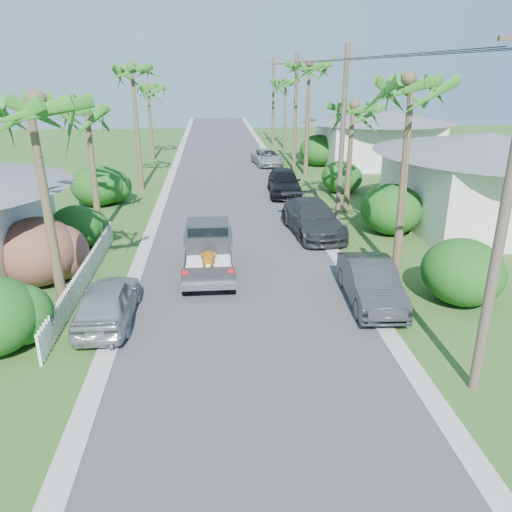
{
  "coord_description": "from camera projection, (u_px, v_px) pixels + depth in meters",
  "views": [
    {
      "loc": [
        -1.02,
        -12.5,
        7.82
      ],
      "look_at": [
        0.44,
        4.52,
        1.4
      ],
      "focal_mm": 35.0,
      "sensor_mm": 36.0,
      "label": 1
    }
  ],
  "objects": [
    {
      "name": "utility_pole_d",
      "position": [
        273.0,
        101.0,
        53.42
      ],
      "size": [
        1.6,
        0.26,
        9.0
      ],
      "color": "brown",
      "rests_on": "ground"
    },
    {
      "name": "picket_fence",
      "position": [
        85.0,
        274.0,
        18.96
      ],
      "size": [
        0.1,
        11.0,
        1.0
      ],
      "primitive_type": "cube",
      "color": "white",
      "rests_on": "ground"
    },
    {
      "name": "parked_car_rd",
      "position": [
        267.0,
        158.0,
        42.99
      ],
      "size": [
        2.69,
        4.95,
        1.32
      ],
      "primitive_type": "imported",
      "rotation": [
        0.0,
        0.0,
        0.11
      ],
      "color": "#AAAEB2",
      "rests_on": "ground"
    },
    {
      "name": "parked_car_ln",
      "position": [
        108.0,
        302.0,
        16.19
      ],
      "size": [
        1.73,
        4.28,
        1.46
      ],
      "primitive_type": "imported",
      "rotation": [
        0.0,
        0.0,
        3.14
      ],
      "color": "#9C9EA2",
      "rests_on": "ground"
    },
    {
      "name": "palm_l_b",
      "position": [
        86.0,
        108.0,
        22.97
      ],
      "size": [
        4.4,
        4.4,
        7.4
      ],
      "color": "brown",
      "rests_on": "ground"
    },
    {
      "name": "house_right_near",
      "position": [
        484.0,
        184.0,
        25.94
      ],
      "size": [
        8.0,
        9.0,
        4.8
      ],
      "color": "silver",
      "rests_on": "ground"
    },
    {
      "name": "shrub_l_c",
      "position": [
        76.0,
        228.0,
        22.87
      ],
      "size": [
        2.4,
        2.64,
        2.0
      ],
      "primitive_type": "ellipsoid",
      "color": "#134112",
      "rests_on": "ground"
    },
    {
      "name": "curb_left",
      "position": [
        170.0,
        180.0,
        37.45
      ],
      "size": [
        0.6,
        100.0,
        0.06
      ],
      "primitive_type": "cube",
      "color": "#A5A39E",
      "rests_on": "ground"
    },
    {
      "name": "house_right_far",
      "position": [
        376.0,
        140.0,
        42.76
      ],
      "size": [
        9.0,
        8.0,
        4.6
      ],
      "color": "silver",
      "rests_on": "ground"
    },
    {
      "name": "shrub_r_b",
      "position": [
        391.0,
        209.0,
        24.93
      ],
      "size": [
        3.0,
        3.3,
        2.5
      ],
      "primitive_type": "ellipsoid",
      "color": "#134112",
      "rests_on": "ground"
    },
    {
      "name": "utility_pole_c",
      "position": [
        295.0,
        112.0,
        39.43
      ],
      "size": [
        1.6,
        0.26,
        9.0
      ],
      "color": "brown",
      "rests_on": "ground"
    },
    {
      "name": "parked_car_rf",
      "position": [
        284.0,
        182.0,
        32.73
      ],
      "size": [
        2.3,
        5.14,
        1.72
      ],
      "primitive_type": "imported",
      "rotation": [
        0.0,
        0.0,
        -0.06
      ],
      "color": "black",
      "rests_on": "ground"
    },
    {
      "name": "palm_r_b",
      "position": [
        353.0,
        106.0,
        26.91
      ],
      "size": [
        4.4,
        4.4,
        7.2
      ],
      "color": "brown",
      "rests_on": "ground"
    },
    {
      "name": "curb_right",
      "position": [
        283.0,
        178.0,
        38.14
      ],
      "size": [
        0.6,
        100.0,
        0.06
      ],
      "primitive_type": "cube",
      "color": "#A5A39E",
      "rests_on": "ground"
    },
    {
      "name": "palm_r_d",
      "position": [
        286.0,
        80.0,
        49.94
      ],
      "size": [
        4.4,
        4.4,
        8.0
      ],
      "color": "brown",
      "rests_on": "ground"
    },
    {
      "name": "road",
      "position": [
        227.0,
        179.0,
        37.8
      ],
      "size": [
        8.0,
        100.0,
        0.02
      ],
      "primitive_type": "cube",
      "color": "#38383A",
      "rests_on": "ground"
    },
    {
      "name": "shrub_r_c",
      "position": [
        341.0,
        177.0,
        33.37
      ],
      "size": [
        2.6,
        2.86,
        2.1
      ],
      "primitive_type": "ellipsoid",
      "color": "#134112",
      "rests_on": "ground"
    },
    {
      "name": "palm_l_d",
      "position": [
        148.0,
        86.0,
        43.41
      ],
      "size": [
        4.4,
        4.4,
        7.7
      ],
      "color": "brown",
      "rests_on": "ground"
    },
    {
      "name": "palm_l_c",
      "position": [
        132.0,
        67.0,
        31.74
      ],
      "size": [
        4.4,
        4.4,
        9.2
      ],
      "color": "brown",
      "rests_on": "ground"
    },
    {
      "name": "utility_pole_b",
      "position": [
        342.0,
        136.0,
        25.44
      ],
      "size": [
        1.6,
        0.26,
        9.0
      ],
      "color": "brown",
      "rests_on": "ground"
    },
    {
      "name": "palm_r_c",
      "position": [
        309.0,
        65.0,
        36.38
      ],
      "size": [
        4.4,
        4.4,
        9.4
      ],
      "color": "brown",
      "rests_on": "ground"
    },
    {
      "name": "utility_pole_a",
      "position": [
        504.0,
        218.0,
        11.45
      ],
      "size": [
        1.6,
        0.26,
        9.0
      ],
      "color": "brown",
      "rests_on": "ground"
    },
    {
      "name": "ground",
      "position": [
        254.0,
        356.0,
        14.49
      ],
      "size": [
        120.0,
        120.0,
        0.0
      ],
      "primitive_type": "plane",
      "color": "#3B5821",
      "rests_on": "ground"
    },
    {
      "name": "pickup_truck",
      "position": [
        209.0,
        248.0,
        20.24
      ],
      "size": [
        1.98,
        5.12,
        2.06
      ],
      "color": "black",
      "rests_on": "ground"
    },
    {
      "name": "shrub_l_d",
      "position": [
        98.0,
        185.0,
        30.21
      ],
      "size": [
        3.2,
        3.52,
        2.4
      ],
      "primitive_type": "ellipsoid",
      "color": "#134112",
      "rests_on": "ground"
    },
    {
      "name": "palm_l_a",
      "position": [
        31.0,
        102.0,
        14.35
      ],
      "size": [
        4.4,
        4.4,
        8.2
      ],
      "color": "brown",
      "rests_on": "ground"
    },
    {
      "name": "shrub_r_d",
      "position": [
        318.0,
        150.0,
        42.65
      ],
      "size": [
        3.2,
        3.52,
        2.6
      ],
      "primitive_type": "ellipsoid",
      "color": "#134112",
      "rests_on": "ground"
    },
    {
      "name": "shrub_r_a",
      "position": [
        463.0,
        272.0,
        17.49
      ],
      "size": [
        2.8,
        3.08,
        2.3
      ],
      "primitive_type": "ellipsoid",
      "color": "#134112",
      "rests_on": "ground"
    },
    {
      "name": "shrub_l_b",
      "position": [
        38.0,
        251.0,
        19.0
      ],
      "size": [
        3.0,
        3.3,
        2.6
      ],
      "primitive_type": "ellipsoid",
      "color": "#BD1B44",
      "rests_on": "ground"
    },
    {
      "name": "parked_car_rn",
      "position": [
        371.0,
        283.0,
        17.55
      ],
      "size": [
        1.84,
        4.66,
        1.51
      ],
      "primitive_type": "imported",
      "rotation": [
        0.0,
        0.0,
        -0.05
      ],
      "color": "#28292C",
      "rests_on": "ground"
    },
    {
      "name": "palm_r_a",
      "position": [
        414.0,
        81.0,
        17.98
      ],
      "size": [
        4.4,
        4.4,
        8.7
      ],
      "color": "brown",
      "rests_on": "ground"
    },
    {
      "name": "parked_car_rm",
      "position": [
        313.0,
        218.0,
        24.97
      ],
      "size": [
        2.82,
        5.77,
        1.61
      ],
      "primitive_type": "imported",
      "rotation": [
        0.0,
        0.0,
        0.1
      ],
      "color": "#27292C",
      "rests_on": "ground"
    }
  ]
}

